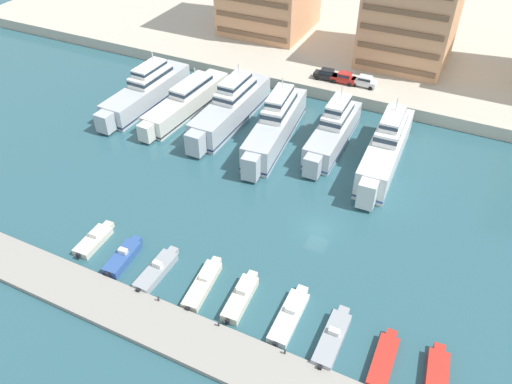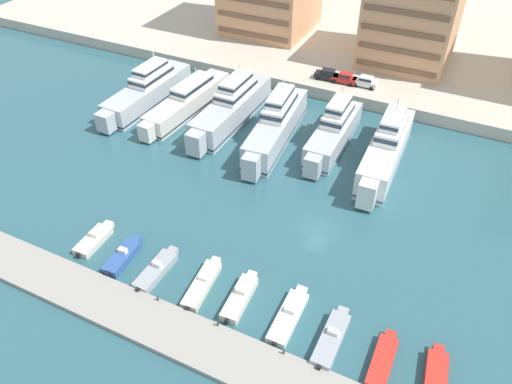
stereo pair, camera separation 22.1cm
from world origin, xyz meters
TOP-DOWN VIEW (x-y plane):
  - ground_plane at (0.00, 0.00)m, footprint 400.00×400.00m
  - quay_promenade at (0.00, 64.65)m, footprint 180.00×70.00m
  - pier_dock at (0.00, -19.75)m, footprint 120.00×5.14m
  - yacht_silver_far_left at (-35.86, 16.25)m, footprint 5.03×21.51m
  - yacht_ivory_left at (-28.55, 16.83)m, footprint 4.97×21.55m
  - yacht_silver_mid_left at (-20.74, 17.10)m, footprint 4.63×21.77m
  - yacht_silver_center_left at (-12.40, 15.26)m, footprint 5.78×21.67m
  - yacht_silver_center at (-4.44, 17.78)m, footprint 4.11×18.28m
  - yacht_white_center_right at (3.56, 16.13)m, footprint 4.61×21.08m
  - motorboat_cream_far_left at (-22.39, -13.33)m, footprint 2.18×6.06m
  - motorboat_blue_left at (-17.71, -14.10)m, footprint 2.17×6.24m
  - motorboat_grey_mid_left at (-13.25, -14.07)m, footprint 1.96×6.93m
  - motorboat_cream_center_left at (-7.82, -13.54)m, footprint 2.37×7.54m
  - motorboat_cream_center at (-3.43, -13.43)m, footprint 2.17×6.93m
  - motorboat_white_center_right at (1.89, -13.28)m, footprint 2.10×7.73m
  - motorboat_grey_mid_right at (6.57, -13.98)m, footprint 1.93×7.41m
  - motorboat_red_right at (11.50, -14.10)m, footprint 1.86×6.73m
  - motorboat_red_far_right at (16.18, -13.89)m, footprint 2.46×6.98m
  - car_black_far_left at (-11.00, 33.17)m, footprint 4.16×2.04m
  - car_red_left at (-7.97, 33.23)m, footprint 4.13×1.98m
  - car_white_mid_left at (-4.49, 33.47)m, footprint 4.12×1.96m
  - apartment_block_left at (-1.01, 46.93)m, footprint 15.03×16.16m
  - bollard_west at (-10.70, -17.43)m, footprint 0.20×0.20m
  - bollard_west_mid at (-3.77, -17.43)m, footprint 0.20×0.20m
  - bollard_east_mid at (3.17, -17.43)m, footprint 0.20×0.20m

SIDE VIEW (x-z plane):
  - ground_plane at x=0.00m, z-range 0.00..0.00m
  - pier_dock at x=0.00m, z-range 0.00..0.57m
  - motorboat_white_center_right at x=1.89m, z-range -0.23..1.03m
  - motorboat_red_right at x=11.50m, z-range -0.02..0.83m
  - motorboat_cream_far_left at x=-22.39m, z-range -0.25..1.14m
  - motorboat_cream_center_left at x=-7.82m, z-range -0.18..1.08m
  - motorboat_red_far_right at x=16.18m, z-range 0.00..0.97m
  - motorboat_grey_mid_left at x=-13.25m, z-range -0.25..1.23m
  - motorboat_cream_center at x=-3.43m, z-range -0.26..1.29m
  - motorboat_blue_left at x=-17.71m, z-range -0.24..1.29m
  - motorboat_grey_mid_right at x=6.57m, z-range -0.23..1.29m
  - bollard_west at x=-10.70m, z-range 0.59..1.20m
  - bollard_west_mid at x=-3.77m, z-range 0.59..1.20m
  - bollard_east_mid at x=3.17m, z-range 0.59..1.20m
  - quay_promenade at x=0.00m, z-range 0.00..2.04m
  - yacht_ivory_left at x=-28.55m, z-range -1.33..5.04m
  - yacht_silver_far_left at x=-35.86m, z-range -1.70..6.24m
  - yacht_silver_center at x=-4.44m, z-range -1.82..6.60m
  - yacht_silver_mid_left at x=-20.74m, z-range -1.75..6.75m
  - yacht_silver_center_left at x=-12.40m, z-range -1.79..7.06m
  - yacht_white_center_right at x=3.56m, z-range -1.81..7.27m
  - car_black_far_left at x=-11.00m, z-range 2.12..3.92m
  - car_red_left at x=-7.97m, z-range 2.12..3.92m
  - car_white_mid_left at x=-4.49m, z-range 2.12..3.92m
  - apartment_block_left at x=-1.01m, z-range 1.11..19.26m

